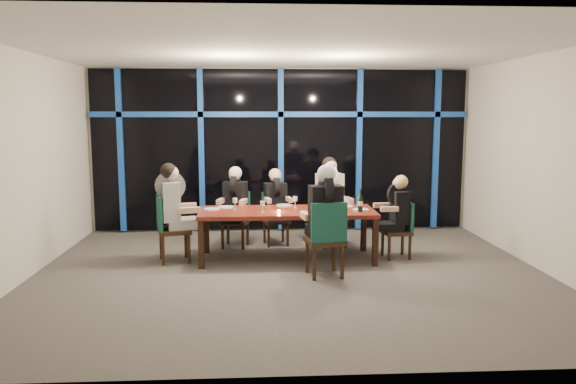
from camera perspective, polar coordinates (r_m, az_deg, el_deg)
The scene contains 29 objects.
room at distance 7.43m, azimuth 0.27°, elevation 6.82°, with size 7.04×7.00×3.02m.
window_wall at distance 10.37m, azimuth -0.68°, elevation 4.53°, with size 6.86×0.43×2.94m.
dining_table at distance 8.36m, azimuth -0.08°, elevation -2.31°, with size 2.60×1.00×0.75m.
chair_far_left at distance 9.27m, azimuth -5.28°, elevation -2.44°, with size 0.50×0.50×0.90m.
chair_far_mid at distance 9.40m, azimuth -1.35°, elevation -2.38°, with size 0.47×0.47×0.87m.
chair_far_right at distance 9.31m, azimuth 4.11°, elevation -2.03°, with size 0.58×0.58×1.00m.
chair_end_left at distance 8.43m, azimuth -12.09°, elevation -3.27°, with size 0.56×0.56×1.00m.
chair_end_right at distance 8.66m, azimuth 11.44°, elevation -3.46°, with size 0.43×0.43×0.86m.
chair_near_mid at distance 7.46m, azimuth 3.93°, elevation -4.41°, with size 0.55×0.55×1.03m.
diner_far_left at distance 9.14m, azimuth -5.43°, elevation -0.31°, with size 0.50×0.60×0.88m.
diner_far_mid at distance 9.27m, azimuth -1.25°, elevation -0.35°, with size 0.48×0.58×0.85m.
diner_far_right at distance 9.17m, azimuth 4.35°, elevation 0.34°, with size 0.59×0.68×0.98m.
diner_end_left at distance 8.37m, azimuth -11.59°, elevation -0.59°, with size 0.67×0.57×0.97m.
diner_end_right at distance 8.58m, azimuth 11.05°, elevation -1.22°, with size 0.55×0.45×0.84m.
diner_near_mid at distance 7.47m, azimuth 3.77°, elevation -1.21°, with size 0.55×0.68×1.01m.
plate_far_left at distance 8.62m, azimuth -6.34°, elevation -1.54°, with size 0.24×0.24×0.01m, color white.
plate_far_mid at distance 8.74m, azimuth -0.40°, elevation -1.35°, with size 0.24×0.24×0.01m, color white.
plate_far_right at distance 8.69m, azimuth 5.83°, elevation -1.45°, with size 0.24×0.24×0.01m, color white.
plate_end_left at distance 8.47m, azimuth -7.76°, elevation -1.73°, with size 0.24×0.24×0.01m, color white.
plate_end_right at distance 8.42m, azimuth 7.41°, elevation -1.78°, with size 0.24×0.24×0.01m, color white.
plate_near_mid at distance 8.04m, azimuth 2.67°, elevation -2.18°, with size 0.24×0.24×0.01m, color white.
wine_bottle at distance 8.27m, azimuth 7.36°, elevation -1.11°, with size 0.08×0.08×0.33m.
water_pitcher at distance 8.28m, azimuth 4.57°, elevation -1.17°, with size 0.14×0.12×0.22m.
tea_light at distance 8.20m, azimuth -0.92°, elevation -1.93°, with size 0.04×0.04×0.03m, color #FFA24C.
wine_glass_a at distance 8.13m, azimuth -2.61°, elevation -1.25°, with size 0.06×0.06×0.17m.
wine_glass_b at distance 8.52m, azimuth 0.73°, elevation -0.77°, with size 0.07×0.07×0.18m.
wine_glass_c at distance 8.33m, azimuth 2.54°, elevation -1.00°, with size 0.07×0.07×0.17m.
wine_glass_d at distance 8.39m, azimuth -5.41°, elevation -0.94°, with size 0.07×0.07×0.18m.
wine_glass_e at distance 8.62m, azimuth 6.04°, elevation -0.77°, with size 0.06×0.06×0.16m.
Camera 1 is at (-0.46, -7.41, 2.17)m, focal length 35.00 mm.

